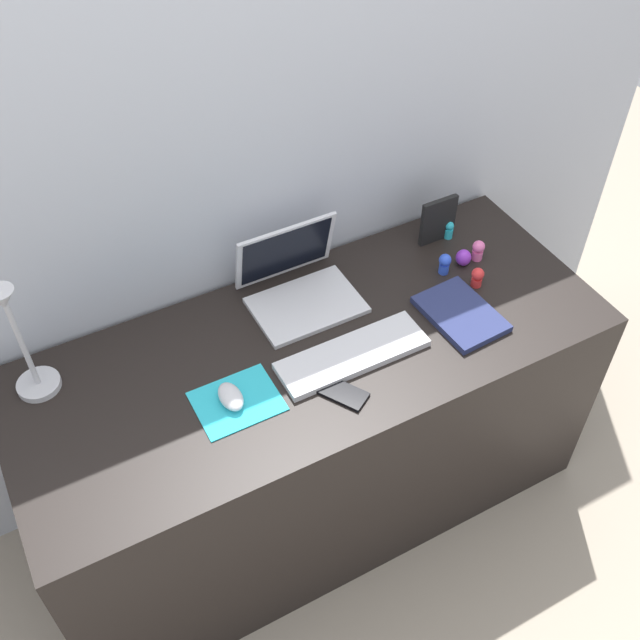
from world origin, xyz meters
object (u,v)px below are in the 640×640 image
object	(u,v)px
notebook_pad	(461,314)
toy_figurine_purple	(463,258)
cell_phone	(342,393)
picture_frame	(438,220)
mouse	(231,397)
toy_figurine_red	(477,277)
keyboard	(352,354)
toy_figurine_cyan	(449,230)
toy_figurine_pink	(478,250)
laptop	(297,281)
desk_lamp	(22,344)
toy_figurine_blue	(445,263)

from	to	relation	value
notebook_pad	toy_figurine_purple	bearing A→B (deg)	49.45
cell_phone	picture_frame	world-z (taller)	picture_frame
mouse	toy_figurine_red	bearing A→B (deg)	4.19
keyboard	picture_frame	size ratio (longest dim) A/B	2.73
toy_figurine_red	toy_figurine_cyan	xyz separation A→B (m)	(0.05, 0.22, -0.00)
keyboard	mouse	bearing A→B (deg)	177.77
toy_figurine_purple	toy_figurine_pink	bearing A→B (deg)	0.04
cell_phone	notebook_pad	size ratio (longest dim) A/B	0.53
laptop	mouse	size ratio (longest dim) A/B	3.12
keyboard	mouse	distance (m)	0.34
toy_figurine_purple	keyboard	bearing A→B (deg)	-160.77
notebook_pad	toy_figurine_red	world-z (taller)	toy_figurine_red
laptop	notebook_pad	xyz separation A→B (m)	(0.36, -0.29, -0.04)
laptop	desk_lamp	size ratio (longest dim) A/B	0.75
cell_phone	picture_frame	bearing A→B (deg)	3.98
toy_figurine_purple	mouse	bearing A→B (deg)	-169.44
laptop	toy_figurine_pink	distance (m)	0.56
toy_figurine_pink	toy_figurine_cyan	xyz separation A→B (m)	(-0.02, 0.12, -0.00)
cell_phone	toy_figurine_pink	distance (m)	0.67
toy_figurine_pink	toy_figurine_purple	bearing A→B (deg)	-179.96
keyboard	desk_lamp	size ratio (longest dim) A/B	1.03
desk_lamp	laptop	bearing A→B (deg)	1.44
laptop	toy_figurine_pink	xyz separation A→B (m)	(0.55, -0.12, -0.02)
cell_phone	mouse	bearing A→B (deg)	125.42
toy_figurine_blue	desk_lamp	bearing A→B (deg)	175.06
keyboard	toy_figurine_purple	world-z (taller)	toy_figurine_purple
keyboard	picture_frame	distance (m)	0.56
notebook_pad	picture_frame	bearing A→B (deg)	64.16
toy_figurine_cyan	cell_phone	bearing A→B (deg)	-147.03
cell_phone	toy_figurine_cyan	world-z (taller)	toy_figurine_cyan
cell_phone	toy_figurine_red	world-z (taller)	toy_figurine_red
picture_frame	toy_figurine_purple	bearing A→B (deg)	-87.56
mouse	toy_figurine_cyan	size ratio (longest dim) A/B	1.64
mouse	toy_figurine_pink	world-z (taller)	toy_figurine_pink
desk_lamp	notebook_pad	xyz separation A→B (m)	(1.09, -0.27, -0.18)
keyboard	toy_figurine_blue	bearing A→B (deg)	21.90
keyboard	mouse	xyz separation A→B (m)	(-0.34, 0.01, 0.01)
laptop	toy_figurine_cyan	distance (m)	0.53
cell_phone	picture_frame	size ratio (longest dim) A/B	0.85
cell_phone	desk_lamp	world-z (taller)	desk_lamp
picture_frame	toy_figurine_red	bearing A→B (deg)	-93.66
mouse	keyboard	bearing A→B (deg)	-2.23
notebook_pad	toy_figurine_pink	distance (m)	0.26
toy_figurine_purple	desk_lamp	bearing A→B (deg)	175.51
notebook_pad	cell_phone	bearing A→B (deg)	-171.90
desk_lamp	notebook_pad	world-z (taller)	desk_lamp
cell_phone	toy_figurine_pink	world-z (taller)	toy_figurine_pink
cell_phone	toy_figurine_purple	distance (m)	0.62
laptop	mouse	bearing A→B (deg)	-140.36
toy_figurine_pink	toy_figurine_cyan	world-z (taller)	toy_figurine_pink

